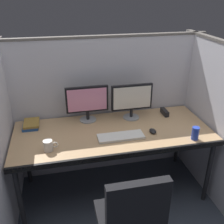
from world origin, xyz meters
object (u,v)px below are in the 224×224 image
(desk, at_px, (113,136))
(soda_can, at_px, (195,133))
(keyboard_main, at_px, (121,136))
(red_stapler, at_px, (165,112))
(monitor_right, at_px, (132,99))
(monitor_left, at_px, (87,101))
(book_stack, at_px, (31,124))
(computer_mouse, at_px, (153,131))
(coffee_mug, at_px, (49,146))

(desk, xyz_separation_m, soda_can, (0.70, -0.29, 0.11))
(keyboard_main, relative_size, red_stapler, 2.87)
(red_stapler, bearing_deg, desk, -158.87)
(desk, xyz_separation_m, monitor_right, (0.25, 0.24, 0.27))
(monitor_left, distance_m, book_stack, 0.60)
(desk, relative_size, red_stapler, 12.67)
(monitor_left, distance_m, monitor_right, 0.46)
(monitor_left, height_order, book_stack, monitor_left)
(monitor_left, xyz_separation_m, computer_mouse, (0.57, -0.38, -0.20))
(soda_can, bearing_deg, monitor_right, 129.93)
(red_stapler, bearing_deg, monitor_left, 177.16)
(monitor_left, distance_m, keyboard_main, 0.52)
(desk, relative_size, monitor_left, 4.42)
(monitor_right, distance_m, computer_mouse, 0.41)
(desk, relative_size, monitor_right, 4.42)
(coffee_mug, bearing_deg, desk, 17.58)
(desk, xyz_separation_m, keyboard_main, (0.04, -0.12, 0.06))
(soda_can, bearing_deg, computer_mouse, 149.84)
(keyboard_main, distance_m, book_stack, 0.91)
(keyboard_main, relative_size, coffee_mug, 3.41)
(soda_can, bearing_deg, keyboard_main, 165.28)
(monitor_left, xyz_separation_m, monitor_right, (0.46, -0.04, 0.00))
(monitor_right, relative_size, coffee_mug, 3.41)
(monitor_right, bearing_deg, monitor_left, 174.71)
(keyboard_main, height_order, book_stack, book_stack)
(monitor_left, bearing_deg, book_stack, -178.89)
(desk, relative_size, book_stack, 9.02)
(monitor_right, relative_size, red_stapler, 2.87)
(desk, height_order, coffee_mug, coffee_mug)
(monitor_left, xyz_separation_m, coffee_mug, (-0.40, -0.48, -0.17))
(book_stack, distance_m, soda_can, 1.58)
(desk, xyz_separation_m, monitor_left, (-0.21, 0.28, 0.27))
(book_stack, bearing_deg, computer_mouse, -18.06)
(keyboard_main, bearing_deg, soda_can, -14.72)
(book_stack, relative_size, soda_can, 1.73)
(desk, xyz_separation_m, book_stack, (-0.78, 0.27, 0.07))
(red_stapler, height_order, coffee_mug, coffee_mug)
(computer_mouse, distance_m, soda_can, 0.39)
(computer_mouse, height_order, red_stapler, red_stapler)
(computer_mouse, bearing_deg, keyboard_main, -176.20)
(monitor_right, distance_m, book_stack, 1.05)
(monitor_left, bearing_deg, monitor_right, -5.29)
(computer_mouse, height_order, soda_can, soda_can)
(desk, distance_m, computer_mouse, 0.38)
(coffee_mug, bearing_deg, book_stack, 110.47)
(keyboard_main, xyz_separation_m, soda_can, (0.65, -0.17, 0.05))
(monitor_left, height_order, keyboard_main, monitor_left)
(monitor_right, bearing_deg, desk, -135.80)
(desk, bearing_deg, monitor_left, 126.29)
(monitor_left, xyz_separation_m, keyboard_main, (0.25, -0.41, -0.20))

